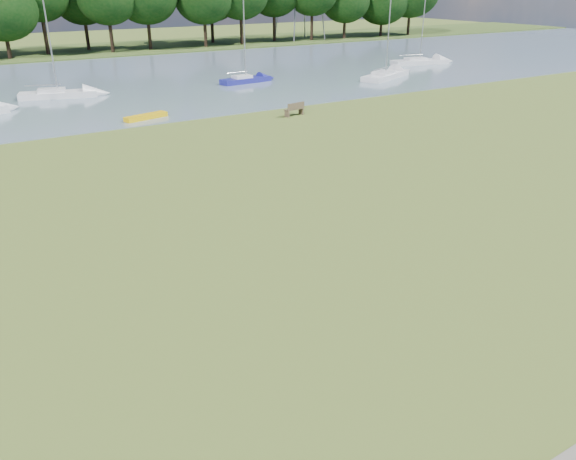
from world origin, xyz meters
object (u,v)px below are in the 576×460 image
sailboat_5 (419,60)px  sailboat_6 (385,74)px  riverbank_bench (295,109)px  sailboat_2 (245,78)px  sailboat_8 (57,92)px  kayak (146,117)px

sailboat_5 → sailboat_6: size_ratio=1.02×
sailboat_6 → riverbank_bench: bearing=-173.8°
sailboat_2 → sailboat_8: 17.86m
riverbank_bench → kayak: bearing=145.9°
kayak → sailboat_8: bearing=92.5°
sailboat_2 → sailboat_8: sailboat_8 is taller
riverbank_bench → sailboat_5: 32.94m
riverbank_bench → sailboat_2: bearing=67.3°
kayak → sailboat_2: sailboat_2 is taller
sailboat_2 → sailboat_6: (14.00, -5.18, -0.02)m
kayak → sailboat_2: bearing=22.3°
sailboat_2 → sailboat_8: (-17.77, 1.77, -0.00)m
sailboat_5 → sailboat_6: (-10.83, -6.29, -0.01)m
riverbank_bench → sailboat_8: 22.13m
sailboat_8 → sailboat_5: bearing=13.3°
kayak → sailboat_8: (-3.90, 12.34, 0.31)m
riverbank_bench → sailboat_2: (3.71, 15.32, 0.02)m
riverbank_bench → sailboat_6: size_ratio=0.19×
sailboat_2 → sailboat_6: size_ratio=0.94×
sailboat_2 → sailboat_6: 14.93m
sailboat_5 → sailboat_2: bearing=-165.2°
kayak → sailboat_8: size_ratio=0.36×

